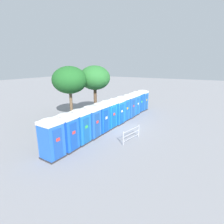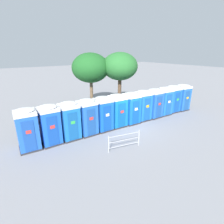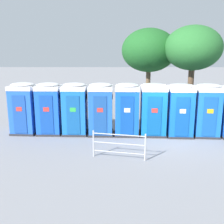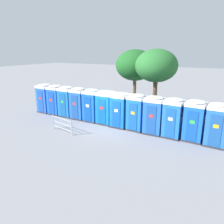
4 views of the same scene
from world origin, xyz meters
name	(u,v)px [view 1 (image 1 of 4)]	position (x,y,z in m)	size (l,w,h in m)	color
ground_plane	(118,126)	(0.00, 0.00, 0.00)	(120.00, 120.00, 0.00)	gray
portapotty_0	(51,138)	(-6.97, 0.84, 1.28)	(1.27, 1.27, 2.54)	#2D2D33
portapotty_1	(67,132)	(-5.70, 0.78, 1.28)	(1.18, 1.21, 2.54)	#2D2D33
portapotty_2	(80,126)	(-4.43, 0.73, 1.28)	(1.20, 1.21, 2.54)	#2D2D33
portapotty_3	(91,122)	(-3.16, 0.67, 1.28)	(1.18, 1.21, 2.54)	#2D2D33
portapotty_4	(101,117)	(-1.89, 0.64, 1.28)	(1.19, 1.22, 2.54)	#2D2D33
portapotty_5	(109,114)	(-0.61, 0.60, 1.28)	(1.27, 1.24, 2.54)	#2D2D33
portapotty_6	(117,111)	(0.65, 0.47, 1.28)	(1.22, 1.24, 2.54)	#2D2D33
portapotty_7	(122,108)	(1.93, 0.48, 1.28)	(1.25, 1.28, 2.54)	#2D2D33
portapotty_8	(129,106)	(3.20, 0.37, 1.28)	(1.24, 1.21, 2.54)	#2D2D33
portapotty_9	(133,104)	(4.47, 0.34, 1.28)	(1.24, 1.27, 2.54)	#2D2D33
portapotty_10	(137,102)	(5.74, 0.38, 1.28)	(1.27, 1.28, 2.54)	#2D2D33
portapotty_11	(142,100)	(7.01, 0.22, 1.28)	(1.29, 1.27, 2.54)	#2D2D33
street_tree_0	(95,78)	(2.08, 3.95, 4.18)	(3.33, 3.33, 5.51)	brown
street_tree_1	(70,80)	(-0.30, 5.35, 4.07)	(3.49, 3.49, 5.47)	brown
event_barrier	(131,134)	(-2.32, -2.40, 0.57)	(2.02, 0.47, 1.05)	#B7B7BC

